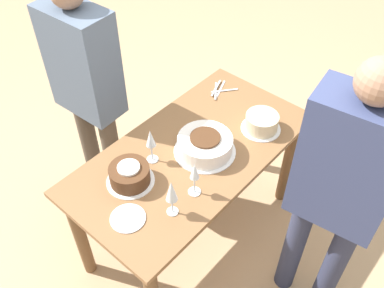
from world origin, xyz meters
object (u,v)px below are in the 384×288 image
at_px(cake_back_decorated, 262,123).
at_px(person_cutting, 86,82).
at_px(cake_front_chocolate, 130,175).
at_px(wine_glass_extra, 151,140).
at_px(person_watching, 341,185).
at_px(cake_center_white, 205,145).
at_px(wine_glass_far, 195,173).
at_px(wine_glass_near, 172,192).

height_order(cake_back_decorated, person_cutting, person_cutting).
bearing_deg(person_cutting, cake_front_chocolate, -25.73).
xyz_separation_m(wine_glass_extra, person_watching, (-0.29, 0.87, 0.07)).
xyz_separation_m(cake_center_white, cake_front_chocolate, (0.40, -0.15, -0.00)).
relative_size(wine_glass_far, person_cutting, 0.13).
height_order(wine_glass_near, wine_glass_far, wine_glass_near).
xyz_separation_m(cake_center_white, wine_glass_near, (0.40, 0.14, 0.10)).
xyz_separation_m(cake_front_chocolate, person_watching, (-0.47, 0.85, 0.17)).
bearing_deg(wine_glass_near, wine_glass_far, -179.88).
relative_size(wine_glass_extra, person_watching, 0.13).
distance_m(cake_center_white, person_cutting, 0.77).
bearing_deg(cake_back_decorated, person_watching, 64.49).
bearing_deg(person_cutting, wine_glass_extra, -10.15).
bearing_deg(cake_center_white, wine_glass_near, 19.18).
height_order(cake_back_decorated, wine_glass_near, wine_glass_near).
distance_m(wine_glass_extra, person_watching, 0.92).
xyz_separation_m(wine_glass_far, person_cutting, (-0.08, -0.88, 0.05)).
height_order(cake_center_white, cake_front_chocolate, same).
bearing_deg(cake_front_chocolate, wine_glass_far, 118.97).
relative_size(wine_glass_far, wine_glass_extra, 0.98).
bearing_deg(wine_glass_near, cake_back_decorated, -178.78).
bearing_deg(person_watching, cake_center_white, -2.88).
bearing_deg(cake_center_white, cake_back_decorated, 160.11).
height_order(cake_center_white, wine_glass_far, wine_glass_far).
bearing_deg(person_cutting, wine_glass_far, -9.11).
height_order(cake_back_decorated, person_watching, person_watching).
height_order(cake_center_white, person_watching, person_watching).
relative_size(wine_glass_near, wine_glass_far, 1.06).
height_order(cake_center_white, wine_glass_near, wine_glass_near).
xyz_separation_m(cake_front_chocolate, cake_back_decorated, (-0.75, 0.27, -0.00)).
relative_size(person_cutting, person_watching, 0.97).
bearing_deg(cake_back_decorated, person_cutting, -59.90).
bearing_deg(cake_front_chocolate, person_watching, 119.03).
bearing_deg(wine_glass_far, person_cutting, -95.44).
bearing_deg(cake_back_decorated, cake_center_white, -19.89).
distance_m(cake_center_white, wine_glass_far, 0.30).
bearing_deg(cake_back_decorated, wine_glass_near, 1.22).
relative_size(wine_glass_near, person_watching, 0.13).
bearing_deg(person_watching, person_cutting, 0.60).
height_order(wine_glass_near, person_watching, person_watching).
distance_m(wine_glass_near, person_cutting, 0.92).
bearing_deg(person_cutting, person_watching, 5.29).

